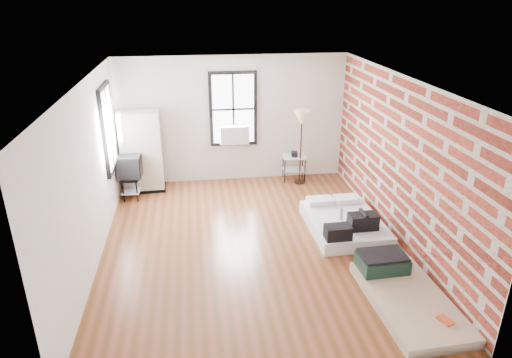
{
  "coord_description": "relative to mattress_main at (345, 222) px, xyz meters",
  "views": [
    {
      "loc": [
        -0.88,
        -6.76,
        4.06
      ],
      "look_at": [
        0.12,
        0.3,
        1.09
      ],
      "focal_mm": 32.0,
      "sensor_mm": 36.0,
      "label": 1
    }
  ],
  "objects": [
    {
      "name": "ground",
      "position": [
        -1.75,
        -0.28,
        -0.15
      ],
      "size": [
        6.0,
        6.0,
        0.0
      ],
      "primitive_type": "plane",
      "color": "#563316",
      "rests_on": "ground"
    },
    {
      "name": "room_shell",
      "position": [
        -1.51,
        0.09,
        1.59
      ],
      "size": [
        5.02,
        6.02,
        2.8
      ],
      "color": "silver",
      "rests_on": "ground"
    },
    {
      "name": "mattress_main",
      "position": [
        0.0,
        0.0,
        0.0
      ],
      "size": [
        1.27,
        1.72,
        0.55
      ],
      "rotation": [
        0.0,
        0.0,
        0.01
      ],
      "color": "white",
      "rests_on": "ground"
    },
    {
      "name": "mattress_bare",
      "position": [
        0.18,
        -2.04,
        -0.03
      ],
      "size": [
        1.07,
        1.94,
        0.41
      ],
      "rotation": [
        0.0,
        0.0,
        0.03
      ],
      "color": "tan",
      "rests_on": "ground"
    },
    {
      "name": "wardrobe",
      "position": [
        -3.75,
        2.37,
        0.72
      ],
      "size": [
        0.89,
        0.53,
        1.74
      ],
      "rotation": [
        0.0,
        0.0,
        0.03
      ],
      "color": "black",
      "rests_on": "ground"
    },
    {
      "name": "side_table",
      "position": [
        -0.4,
        2.44,
        0.31
      ],
      "size": [
        0.55,
        0.46,
        0.68
      ],
      "rotation": [
        0.0,
        0.0,
        -0.09
      ],
      "color": "black",
      "rests_on": "ground"
    },
    {
      "name": "floor_lamp",
      "position": [
        -0.31,
        2.26,
        1.29
      ],
      "size": [
        0.36,
        0.36,
        1.68
      ],
      "color": "black",
      "rests_on": "ground"
    },
    {
      "name": "tv_stand",
      "position": [
        -3.96,
        2.03,
        0.52
      ],
      "size": [
        0.5,
        0.68,
        0.93
      ],
      "rotation": [
        0.0,
        0.0,
        -0.06
      ],
      "color": "black",
      "rests_on": "ground"
    }
  ]
}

